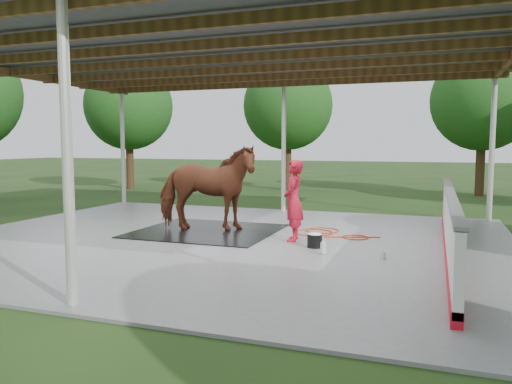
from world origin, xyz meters
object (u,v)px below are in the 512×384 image
(dasher_board, at_px, (450,226))
(horse, at_px, (207,188))
(handler, at_px, (294,201))
(wash_bucket, at_px, (315,240))

(dasher_board, distance_m, horse, 5.34)
(handler, distance_m, wash_bucket, 1.06)
(dasher_board, distance_m, handler, 3.09)
(dasher_board, distance_m, wash_bucket, 2.52)
(dasher_board, height_order, horse, horse)
(dasher_board, height_order, wash_bucket, dasher_board)
(dasher_board, bearing_deg, wash_bucket, -174.78)
(handler, bearing_deg, horse, -110.80)
(dasher_board, bearing_deg, horse, 172.43)
(wash_bucket, bearing_deg, horse, 161.60)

